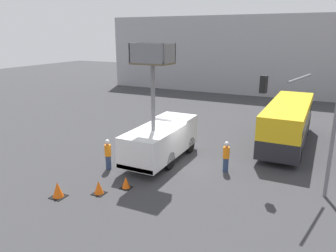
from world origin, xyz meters
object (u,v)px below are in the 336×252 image
(utility_truck, at_px, (161,137))
(traffic_cone_near_truck, at_px, (126,183))
(city_bus, at_px, (288,120))
(traffic_light_pole, at_px, (306,112))
(traffic_cone_far_side, at_px, (58,190))
(road_worker_directing, at_px, (226,157))
(traffic_cone_mid_road, at_px, (99,188))
(road_worker_near_truck, at_px, (108,154))

(utility_truck, height_order, traffic_cone_near_truck, utility_truck)
(city_bus, bearing_deg, traffic_cone_near_truck, 147.77)
(traffic_light_pole, relative_size, traffic_cone_near_truck, 9.51)
(utility_truck, distance_m, traffic_cone_far_side, 7.03)
(city_bus, height_order, traffic_light_pole, traffic_light_pole)
(road_worker_directing, bearing_deg, traffic_cone_far_side, -143.92)
(city_bus, xyz_separation_m, traffic_light_pole, (1.47, -7.18, 2.28))
(traffic_light_pole, distance_m, traffic_cone_mid_road, 10.84)
(road_worker_near_truck, relative_size, traffic_cone_mid_road, 2.64)
(traffic_light_pole, xyz_separation_m, traffic_cone_far_side, (-10.47, -6.11, -3.69))
(traffic_cone_far_side, bearing_deg, traffic_light_pole, 30.28)
(traffic_cone_mid_road, bearing_deg, traffic_light_pole, 29.08)
(road_worker_near_truck, bearing_deg, traffic_light_pole, -18.27)
(utility_truck, relative_size, city_bus, 0.72)
(city_bus, distance_m, traffic_cone_near_truck, 12.89)
(road_worker_near_truck, xyz_separation_m, road_worker_directing, (6.31, 2.72, -0.01))
(utility_truck, relative_size, road_worker_directing, 3.95)
(city_bus, bearing_deg, traffic_cone_mid_road, 147.05)
(city_bus, bearing_deg, traffic_light_pole, -169.88)
(city_bus, relative_size, traffic_cone_mid_road, 14.41)
(city_bus, bearing_deg, road_worker_directing, 157.69)
(utility_truck, height_order, road_worker_directing, utility_truck)
(road_worker_near_truck, height_order, traffic_cone_near_truck, road_worker_near_truck)
(road_worker_near_truck, xyz_separation_m, traffic_cone_near_truck, (2.29, -1.64, -0.63))
(traffic_cone_near_truck, bearing_deg, road_worker_near_truck, 144.37)
(traffic_light_pole, relative_size, traffic_cone_far_side, 7.51)
(utility_truck, relative_size, traffic_cone_far_side, 9.10)
(city_bus, xyz_separation_m, road_worker_near_truck, (-8.84, -9.36, -0.86))
(city_bus, bearing_deg, traffic_cone_far_side, 144.43)
(utility_truck, bearing_deg, traffic_light_pole, -2.97)
(road_worker_near_truck, distance_m, road_worker_directing, 6.87)
(utility_truck, height_order, road_worker_near_truck, utility_truck)
(traffic_light_pole, bearing_deg, utility_truck, 177.03)
(traffic_light_pole, bearing_deg, city_bus, 101.59)
(road_worker_directing, relative_size, traffic_cone_mid_road, 2.62)
(city_bus, height_order, traffic_cone_far_side, city_bus)
(traffic_light_pole, relative_size, road_worker_directing, 3.26)
(traffic_cone_mid_road, height_order, traffic_cone_far_side, traffic_cone_far_side)
(road_worker_near_truck, height_order, road_worker_directing, road_worker_near_truck)
(traffic_light_pole, height_order, traffic_cone_near_truck, traffic_light_pole)
(utility_truck, height_order, traffic_cone_far_side, utility_truck)
(utility_truck, distance_m, city_bus, 9.50)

